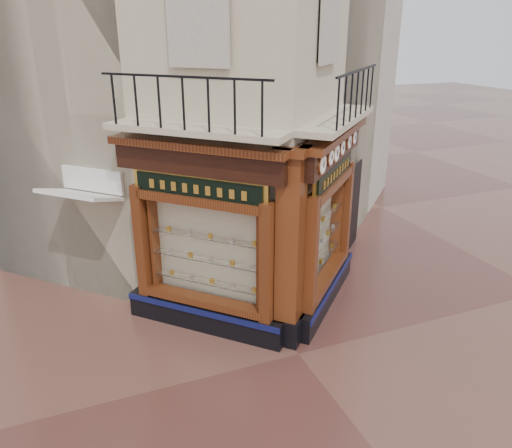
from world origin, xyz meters
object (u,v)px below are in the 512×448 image
clock_a (322,164)px  corner_pilaster (290,253)px  clock_f (354,138)px  awning (94,307)px  signboard_left (198,188)px  clock_d (342,148)px  signboard_right (334,173)px  clock_e (349,142)px  clock_b (330,157)px  clock_c (336,153)px

clock_a → corner_pilaster: bearing=132.7°
clock_f → awning: clock_f is taller
awning → signboard_left: size_ratio=0.76×
clock_d → signboard_right: bearing=132.8°
clock_a → clock_e: size_ratio=1.26×
clock_e → clock_f: size_ratio=1.01×
signboard_left → signboard_right: 2.92m
clock_b → clock_d: same height
clock_a → signboard_right: (0.88, 1.04, -0.52)m
clock_e → signboard_right: 0.87m
corner_pilaster → signboard_left: (-1.46, 1.01, 1.15)m
clock_a → clock_d: 1.46m
clock_f → signboard_right: size_ratio=0.16×
clock_e → signboard_left: (-3.49, -0.41, -0.52)m
clock_a → signboard_left: (-2.04, 1.04, -0.52)m
signboard_left → corner_pilaster: bearing=-169.8°
clock_a → clock_c: 0.97m
signboard_right → clock_f: bearing=-5.3°
clock_e → clock_c: bearing=180.0°
clock_c → clock_b: bearing=-180.0°
clock_d → clock_e: (0.41, 0.41, 0.00)m
clock_e → clock_a: bearing=180.0°
clock_c → awning: (-4.79, 2.16, -3.62)m
corner_pilaster → clock_b: corner_pilaster is taller
corner_pilaster → signboard_right: (1.46, 1.01, 1.15)m
clock_d → clock_c: bearing=-180.0°
clock_a → clock_b: bearing=-0.0°
clock_c → awning: 6.39m
awning → signboard_right: bearing=-154.9°
clock_c → clock_f: size_ratio=1.26×
clock_c → awning: size_ratio=0.25×
clock_c → clock_f: 1.57m
clock_a → signboard_left: clock_a is taller
clock_a → awning: 6.17m
clock_a → clock_e: clock_a is taller
clock_f → signboard_right: 1.30m
clock_e → awning: size_ratio=0.20×
clock_e → clock_d: bearing=180.0°
clock_e → awning: (-5.56, 1.40, -3.62)m
clock_c → awning: bearing=110.7°
clock_d → signboard_left: size_ratio=0.16×
corner_pilaster → signboard_right: size_ratio=2.01×
corner_pilaster → clock_f: size_ratio=12.80×
clock_b → signboard_right: size_ratio=0.17×
clock_d → corner_pilaster: bearing=167.0°
clock_a → clock_f: clock_a is taller
corner_pilaster → signboard_right: 2.12m
clock_b → signboard_right: clock_b is taller
signboard_right → clock_e: bearing=-9.1°
clock_b → signboard_right: bearing=7.9°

